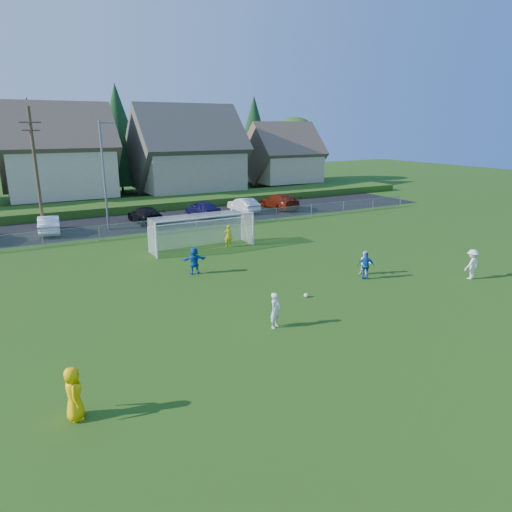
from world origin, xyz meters
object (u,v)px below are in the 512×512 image
object	(u,v)px
car_e	(203,209)
player_white_c	(472,264)
car_d	(145,215)
soccer_goal	(201,226)
player_blue_b	(194,261)
car_g	(279,201)
car_f	(244,205)
player_white_a	(275,310)
soccer_ball	(306,295)
player_blue_a	(366,266)
referee	(74,393)
player_white_b	(365,263)
car_b	(49,225)
goalkeeper	(228,236)

from	to	relation	value
car_e	player_white_c	bearing A→B (deg)	99.40
car_d	soccer_goal	distance (m)	11.05
player_blue_b	car_g	world-z (taller)	player_blue_b
car_d	soccer_goal	world-z (taller)	soccer_goal
car_f	car_g	xyz separation A→B (m)	(4.18, -0.24, 0.09)
player_blue_b	player_white_a	bearing A→B (deg)	103.73
soccer_ball	player_blue_a	distance (m)	4.79
player_white_c	car_f	bearing A→B (deg)	-92.14
car_d	soccer_goal	size ratio (longest dim) A/B	0.68
car_e	player_blue_a	bearing A→B (deg)	87.66
referee	player_blue_a	distance (m)	17.55
car_f	player_blue_b	bearing A→B (deg)	51.87
soccer_ball	car_d	world-z (taller)	car_d
player_white_b	car_g	world-z (taller)	car_g
referee	player_blue_a	size ratio (longest dim) A/B	1.06
car_g	car_b	bearing A→B (deg)	1.93
player_white_b	soccer_ball	bearing A→B (deg)	-113.76
soccer_ball	player_blue_b	xyz separation A→B (m)	(-3.54, 6.47, 0.71)
player_white_a	car_f	bearing A→B (deg)	35.41
car_f	referee	bearing A→B (deg)	51.68
player_blue_b	car_e	size ratio (longest dim) A/B	0.34
player_blue_b	soccer_goal	xyz separation A→B (m)	(2.69, 5.34, 0.81)
soccer_ball	player_white_a	size ratio (longest dim) A/B	0.14
player_white_b	car_d	xyz separation A→B (m)	(-7.00, 21.44, 0.01)
goalkeeper	car_b	size ratio (longest dim) A/B	0.36
car_d	soccer_goal	bearing A→B (deg)	90.87
referee	car_e	world-z (taller)	referee
player_white_c	player_white_b	bearing A→B (deg)	-41.31
soccer_goal	car_g	bearing A→B (deg)	39.49
car_g	soccer_goal	size ratio (longest dim) A/B	0.75
player_white_c	car_b	size ratio (longest dim) A/B	0.38
player_white_a	car_g	distance (m)	29.99
car_e	car_f	distance (m)	4.74
player_blue_a	goalkeeper	bearing A→B (deg)	-36.62
referee	player_blue_a	world-z (taller)	referee
car_g	player_white_a	bearing A→B (deg)	57.69
car_b	car_e	bearing A→B (deg)	-171.60
player_white_c	car_b	xyz separation A→B (m)	(-19.98, 24.43, -0.12)
player_white_b	goalkeeper	world-z (taller)	goalkeeper
soccer_ball	player_white_b	bearing A→B (deg)	14.54
car_f	car_g	distance (m)	4.19
car_e	player_white_b	bearing A→B (deg)	89.05
soccer_ball	goalkeeper	size ratio (longest dim) A/B	0.13
player_white_b	car_f	world-z (taller)	car_f
car_b	car_g	bearing A→B (deg)	-172.08
player_blue_b	car_e	xyz separation A→B (m)	(7.39, 16.37, -0.01)
player_white_b	car_f	bearing A→B (deg)	132.90
soccer_ball	soccer_goal	size ratio (longest dim) A/B	0.03
player_white_a	player_blue_b	world-z (taller)	player_blue_b
player_blue_b	car_d	xyz separation A→B (m)	(1.72, 16.32, -0.09)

